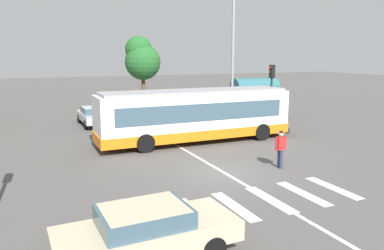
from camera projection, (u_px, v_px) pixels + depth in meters
ground_plane at (223, 173)px, 16.13m from camera, size 160.00×160.00×0.00m
city_transit_bus at (196, 115)px, 21.67m from camera, size 11.55×2.68×3.06m
pedestrian_crossing_street at (281, 147)px, 16.66m from camera, size 0.58×0.33×1.72m
foreground_sedan at (147, 229)px, 9.20m from camera, size 4.56×1.99×1.35m
parked_car_silver at (94, 115)px, 27.10m from camera, size 1.94×4.53×1.35m
parked_car_teal at (129, 113)px, 28.07m from camera, size 1.97×4.55×1.35m
parked_car_charcoal at (162, 110)px, 29.34m from camera, size 1.89×4.51×1.35m
traffic_light_far_corner at (271, 86)px, 25.87m from camera, size 0.33×0.32×4.38m
bus_stop_shelter at (255, 88)px, 29.83m from camera, size 3.84×1.54×3.25m
twin_arm_street_lamp at (233, 44)px, 26.67m from camera, size 3.94×0.32×9.54m
background_tree_right at (142, 59)px, 35.17m from camera, size 3.35×3.35×6.84m
crosswalk_painted_stripes at (270, 199)px, 13.14m from camera, size 6.26×2.65×0.01m
lane_center_line at (204, 161)px, 17.95m from camera, size 0.16×24.00×0.01m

